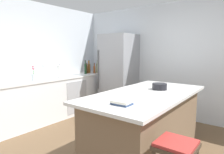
% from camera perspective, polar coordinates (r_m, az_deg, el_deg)
% --- Properties ---
extents(wall_rear, '(6.00, 0.10, 2.60)m').
position_cam_1_polar(wall_rear, '(4.74, 16.97, 4.46)').
color(wall_rear, silver).
rests_on(wall_rear, ground_plane).
extents(wall_left, '(0.10, 6.00, 2.60)m').
position_cam_1_polar(wall_left, '(4.67, -24.52, 4.06)').
color(wall_left, silver).
rests_on(wall_left, ground_plane).
extents(counter_run_left, '(0.67, 3.17, 0.93)m').
position_cam_1_polar(counter_run_left, '(4.75, -16.17, -5.71)').
color(counter_run_left, white).
rests_on(counter_run_left, ground_plane).
extents(kitchen_island, '(1.08, 2.17, 0.92)m').
position_cam_1_polar(kitchen_island, '(3.06, 9.74, -12.89)').
color(kitchen_island, '#7A6047').
rests_on(kitchen_island, ground_plane).
extents(refrigerator, '(0.78, 0.75, 1.93)m').
position_cam_1_polar(refrigerator, '(4.98, 1.91, 1.05)').
color(refrigerator, '#93969B').
rests_on(refrigerator, ground_plane).
extents(sink_faucet, '(0.15, 0.05, 0.30)m').
position_cam_1_polar(sink_faucet, '(4.56, -19.10, 1.52)').
color(sink_faucet, silver).
rests_on(sink_faucet, counter_run_left).
extents(flower_vase, '(0.09, 0.09, 0.31)m').
position_cam_1_polar(flower_vase, '(4.30, -21.67, 0.17)').
color(flower_vase, silver).
rests_on(flower_vase, counter_run_left).
extents(paper_towel_roll, '(0.14, 0.14, 0.31)m').
position_cam_1_polar(paper_towel_roll, '(4.72, -14.87, 1.58)').
color(paper_towel_roll, gray).
rests_on(paper_towel_roll, counter_run_left).
extents(hot_sauce_bottle, '(0.05, 0.05, 0.25)m').
position_cam_1_polar(hot_sauce_bottle, '(5.58, -3.64, 2.35)').
color(hot_sauce_bottle, red).
rests_on(hot_sauce_bottle, counter_run_left).
extents(olive_oil_bottle, '(0.06, 0.06, 0.34)m').
position_cam_1_polar(olive_oil_bottle, '(5.50, -4.24, 2.65)').
color(olive_oil_bottle, olive).
rests_on(olive_oil_bottle, counter_run_left).
extents(vinegar_bottle, '(0.06, 0.06, 0.27)m').
position_cam_1_polar(vinegar_bottle, '(5.45, -5.11, 2.31)').
color(vinegar_bottle, '#994C23').
rests_on(vinegar_bottle, counter_run_left).
extents(whiskey_bottle, '(0.09, 0.09, 0.34)m').
position_cam_1_polar(whiskey_bottle, '(5.46, -6.69, 2.60)').
color(whiskey_bottle, brown).
rests_on(whiskey_bottle, counter_run_left).
extents(syrup_bottle, '(0.07, 0.07, 0.28)m').
position_cam_1_polar(syrup_bottle, '(5.39, -7.33, 2.21)').
color(syrup_bottle, '#5B3319').
rests_on(syrup_bottle, counter_run_left).
extents(wine_bottle, '(0.07, 0.07, 0.36)m').
position_cam_1_polar(wine_bottle, '(5.29, -7.66, 2.42)').
color(wine_bottle, '#19381E').
rests_on(wine_bottle, counter_run_left).
extents(cookbook_stack, '(0.22, 0.18, 0.05)m').
position_cam_1_polar(cookbook_stack, '(2.26, 2.84, -7.33)').
color(cookbook_stack, '#334770').
rests_on(cookbook_stack, kitchen_island).
extents(mixing_bowl, '(0.23, 0.23, 0.10)m').
position_cam_1_polar(mixing_bowl, '(3.20, 13.53, -2.67)').
color(mixing_bowl, black).
rests_on(mixing_bowl, kitchen_island).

